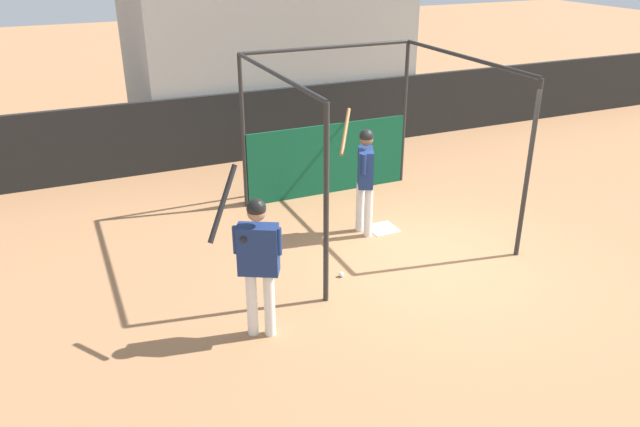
# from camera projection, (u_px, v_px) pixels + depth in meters

# --- Properties ---
(ground_plane) EXTENTS (60.00, 60.00, 0.00)m
(ground_plane) POSITION_uv_depth(u_px,v_px,m) (434.00, 260.00, 9.18)
(ground_plane) COLOR #A8754C
(outfield_wall) EXTENTS (24.00, 0.12, 1.45)m
(outfield_wall) POSITION_uv_depth(u_px,v_px,m) (296.00, 120.00, 13.39)
(outfield_wall) COLOR black
(outfield_wall) RESTS_ON ground
(bleacher_section) EXTENTS (5.95, 4.00, 3.53)m
(bleacher_section) POSITION_uv_depth(u_px,v_px,m) (263.00, 56.00, 14.68)
(bleacher_section) COLOR #9E9E99
(bleacher_section) RESTS_ON ground
(batting_cage) EXTENTS (3.20, 3.44, 2.67)m
(batting_cage) POSITION_uv_depth(u_px,v_px,m) (344.00, 141.00, 10.55)
(batting_cage) COLOR #282828
(batting_cage) RESTS_ON ground
(home_plate) EXTENTS (0.44, 0.44, 0.02)m
(home_plate) POSITION_uv_depth(u_px,v_px,m) (382.00, 229.00, 10.14)
(home_plate) COLOR white
(home_plate) RESTS_ON ground
(player_batter) EXTENTS (0.61, 0.93, 1.89)m
(player_batter) POSITION_uv_depth(u_px,v_px,m) (365.00, 172.00, 9.59)
(player_batter) COLOR white
(player_batter) RESTS_ON ground
(player_waiting) EXTENTS (0.83, 0.59, 2.08)m
(player_waiting) POSITION_uv_depth(u_px,v_px,m) (257.00, 255.00, 7.05)
(player_waiting) COLOR white
(player_waiting) RESTS_ON ground
(baseball) EXTENTS (0.07, 0.07, 0.07)m
(baseball) POSITION_uv_depth(u_px,v_px,m) (341.00, 274.00, 8.72)
(baseball) COLOR white
(baseball) RESTS_ON ground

